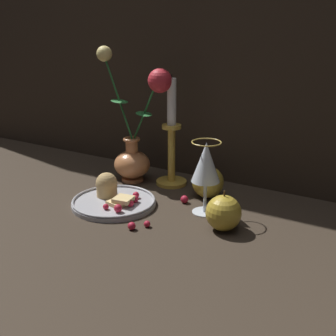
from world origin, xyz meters
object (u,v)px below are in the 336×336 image
vase (136,140)px  candlestick (172,144)px  plate_with_pastries (112,198)px  wine_glass (206,165)px  apple_beside_vase (208,182)px  apple_near_glass (223,213)px

vase → candlestick: size_ratio=1.22×
vase → plate_with_pastries: bearing=-76.0°
vase → wine_glass: bearing=-19.9°
plate_with_pastries → apple_beside_vase: size_ratio=2.23×
vase → plate_with_pastries: vase is taller
plate_with_pastries → candlestick: (0.06, 0.20, 0.10)m
candlestick → apple_beside_vase: 0.15m
vase → apple_near_glass: bearing=-24.9°
plate_with_pastries → apple_near_glass: (0.30, 0.01, 0.02)m
apple_beside_vase → apple_near_glass: 0.19m
candlestick → plate_with_pastries: bearing=-105.8°
vase → apple_near_glass: vase is taller
plate_with_pastries → apple_near_glass: bearing=2.0°
candlestick → apple_near_glass: size_ratio=3.30×
vase → apple_beside_vase: bearing=-1.1°
vase → apple_beside_vase: size_ratio=3.93×
apple_beside_vase → plate_with_pastries: bearing=-138.5°
plate_with_pastries → wine_glass: 0.26m
candlestick → apple_near_glass: bearing=-37.7°
vase → apple_beside_vase: 0.24m
apple_near_glass → apple_beside_vase: bearing=126.5°
apple_beside_vase → apple_near_glass: bearing=-53.5°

